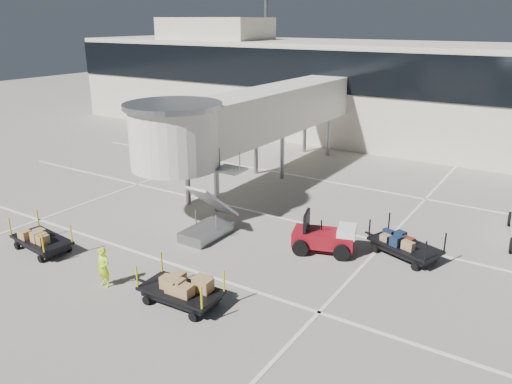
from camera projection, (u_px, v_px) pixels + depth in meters
ground at (155, 290)px, 19.12m from camera, size 140.00×140.00×0.00m
lane_markings at (267, 212)px, 26.87m from camera, size 40.00×30.00×0.02m
terminal at (399, 91)px, 41.76m from camera, size 64.00×12.11×15.20m
jet_bridge at (246, 118)px, 29.49m from camera, size 5.70×20.40×6.03m
baggage_tug at (325, 238)px, 22.14m from camera, size 2.99×2.40×1.79m
suitcase_cart at (405, 246)px, 21.61m from camera, size 3.77×2.45×1.46m
box_cart_near at (182, 290)px, 18.00m from camera, size 3.73×1.62×1.45m
box_cart_far at (40, 239)px, 22.27m from camera, size 3.68×1.78×1.42m
ground_worker at (103, 267)px, 19.13m from camera, size 0.61×0.41×1.62m
belt_loader at (195, 126)px, 45.48m from camera, size 3.74×2.03×1.71m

